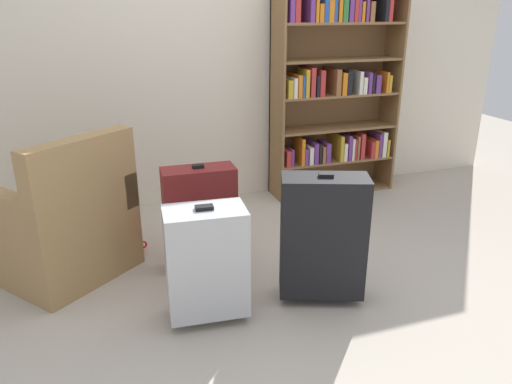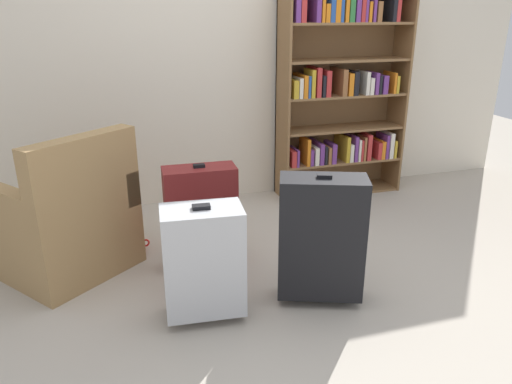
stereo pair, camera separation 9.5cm
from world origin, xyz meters
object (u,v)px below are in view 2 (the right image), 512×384
at_px(armchair, 65,223).
at_px(suitcase_dark_red, 201,214).
at_px(bookshelf, 340,90).
at_px(mug, 138,244).
at_px(suitcase_black, 321,237).
at_px(suitcase_silver, 204,261).

distance_m(armchair, suitcase_dark_red, 0.84).
xyz_separation_m(bookshelf, mug, (-1.80, -0.69, -0.86)).
bearing_deg(suitcase_dark_red, armchair, 166.93).
xyz_separation_m(armchair, suitcase_black, (1.36, -0.79, 0.07)).
bearing_deg(suitcase_dark_red, mug, 141.17).
distance_m(bookshelf, suitcase_black, 1.89).
bearing_deg(suitcase_silver, armchair, 133.34).
bearing_deg(mug, suitcase_silver, -71.82).
xyz_separation_m(armchair, suitcase_silver, (0.72, -0.76, 0.02)).
distance_m(armchair, mug, 0.52).
relative_size(suitcase_black, suitcase_silver, 1.16).
height_order(bookshelf, suitcase_silver, bookshelf).
bearing_deg(suitcase_black, suitcase_silver, 177.72).
height_order(mug, suitcase_black, suitcase_black).
height_order(armchair, mug, armchair).
distance_m(bookshelf, armchair, 2.44).
bearing_deg(armchair, suitcase_black, -29.94).
relative_size(armchair, mug, 8.20).
height_order(bookshelf, mug, bookshelf).
xyz_separation_m(suitcase_black, suitcase_dark_red, (-0.55, 0.60, -0.04)).
bearing_deg(bookshelf, suitcase_black, -118.30).
distance_m(armchair, suitcase_silver, 1.05).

